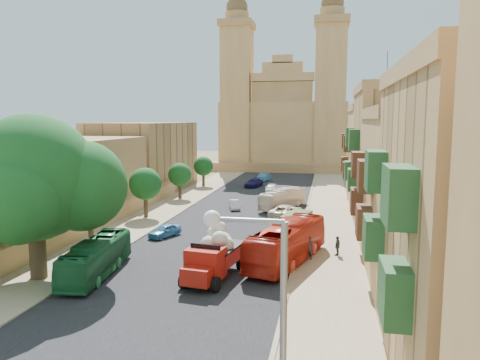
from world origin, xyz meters
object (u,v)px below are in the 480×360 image
(church, at_px, (285,124))
(car_blue_b, at_px, (263,177))
(pedestrian_a, at_px, (309,248))
(pedestrian_c, at_px, (337,246))
(ficus_tree, at_px, (35,182))
(olive_pickup, at_px, (296,223))
(red_truck, at_px, (214,254))
(street_tree_c, at_px, (180,175))
(bus_green_north, at_px, (96,258))
(street_tree_b, at_px, (145,184))
(car_dkblue, at_px, (254,183))
(street_tree_a, at_px, (90,206))
(bus_red_east, at_px, (287,243))
(car_white_a, at_px, (234,205))
(bus_cream_east, at_px, (283,199))
(street_tree_d, at_px, (203,166))
(car_white_b, at_px, (271,189))
(car_blue_a, at_px, (165,231))
(streetlamp, at_px, (264,331))
(car_cream, at_px, (286,211))

(church, xyz_separation_m, car_blue_b, (-1.44, -23.11, -8.84))
(pedestrian_a, xyz_separation_m, pedestrian_c, (2.14, 1.49, -0.14))
(ficus_tree, distance_m, olive_pickup, 23.23)
(church, xyz_separation_m, red_truck, (1.96, -72.53, -7.90))
(ficus_tree, height_order, street_tree_c, ficus_tree)
(olive_pickup, bearing_deg, bus_green_north, -130.00)
(street_tree_b, xyz_separation_m, olive_pickup, (16.50, -4.00, -2.73))
(car_dkblue, bearing_deg, street_tree_a, -89.63)
(car_blue_b, distance_m, pedestrian_c, 44.16)
(red_truck, bearing_deg, street_tree_a, 153.69)
(ficus_tree, relative_size, bus_red_east, 1.02)
(street_tree_c, relative_size, pedestrian_a, 2.64)
(pedestrian_a, bearing_deg, car_white_a, -82.98)
(bus_cream_east, xyz_separation_m, car_blue_b, (-5.60, 24.13, -0.50))
(bus_red_east, height_order, bus_cream_east, bus_red_east)
(street_tree_c, relative_size, bus_red_east, 0.45)
(street_tree_a, height_order, street_tree_c, street_tree_a)
(bus_green_north, bearing_deg, red_truck, -0.03)
(olive_pickup, height_order, pedestrian_c, olive_pickup)
(street_tree_d, bearing_deg, car_white_b, -25.94)
(church, xyz_separation_m, car_blue_a, (-5.00, -62.65, -8.94))
(streetlamp, distance_m, car_blue_a, 31.07)
(pedestrian_a, bearing_deg, car_cream, -98.44)
(street_tree_c, height_order, bus_red_east, street_tree_c)
(street_tree_d, bearing_deg, street_tree_c, -90.00)
(car_white_b, bearing_deg, ficus_tree, 65.96)
(car_white_a, bearing_deg, pedestrian_a, -80.24)
(street_tree_a, relative_size, red_truck, 0.77)
(street_tree_b, height_order, street_tree_d, street_tree_b)
(street_tree_d, height_order, streetlamp, streetlamp)
(street_tree_c, xyz_separation_m, bus_cream_east, (14.16, -4.63, -2.02))
(car_blue_b, bearing_deg, bus_cream_east, -63.83)
(streetlamp, bearing_deg, bus_red_east, 93.23)
(street_tree_d, xyz_separation_m, car_blue_a, (5.00, -32.04, -2.58))
(car_cream, xyz_separation_m, pedestrian_c, (5.14, -13.43, 0.06))
(car_cream, bearing_deg, car_white_b, -59.34)
(street_tree_c, bearing_deg, ficus_tree, -88.93)
(pedestrian_a, bearing_deg, car_blue_a, -39.15)
(street_tree_b, bearing_deg, car_white_b, 58.21)
(street_tree_c, height_order, street_tree_d, street_tree_c)
(car_white_a, bearing_deg, pedestrian_c, -73.05)
(bus_cream_east, height_order, car_dkblue, bus_cream_east)
(bus_green_north, relative_size, car_white_a, 2.70)
(bus_green_north, height_order, car_dkblue, bus_green_north)
(bus_green_north, height_order, car_blue_b, bus_green_north)
(ficus_tree, relative_size, car_cream, 2.15)
(bus_green_north, bearing_deg, car_white_b, 72.20)
(ficus_tree, relative_size, bus_green_north, 1.23)
(street_tree_b, bearing_deg, car_blue_a, -58.12)
(pedestrian_c, bearing_deg, car_white_a, -124.86)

